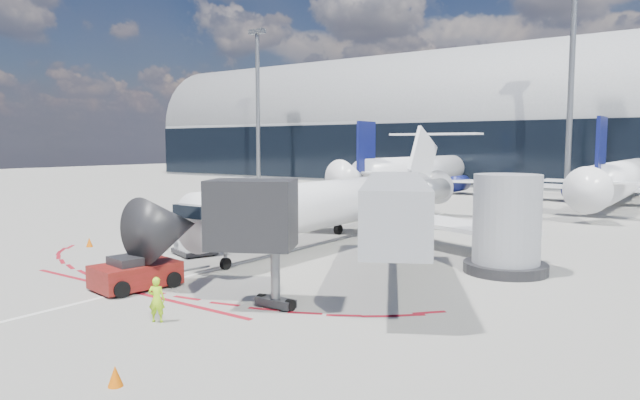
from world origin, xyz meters
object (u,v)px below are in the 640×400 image
Objects in this scene: ramp_worker at (157,299)px; pushback_tug at (135,274)px; regional_jet at (347,200)px; uld_container at (194,236)px.

pushback_tug is at bearing -59.40° from ramp_worker.
pushback_tug is (-0.58, -16.14, -1.95)m from regional_jet.
uld_container is (-3.61, 6.68, 0.41)m from pushback_tug.
pushback_tug is at bearing -92.07° from regional_jet.
regional_jet is 19.21m from ramp_worker.
regional_jet reaches higher than uld_container.
ramp_worker is at bearing -77.85° from regional_jet.
uld_container is at bearing 127.89° from pushback_tug.
ramp_worker is (4.61, -2.56, 0.17)m from pushback_tug.
regional_jet is 5.47× the size of pushback_tug.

